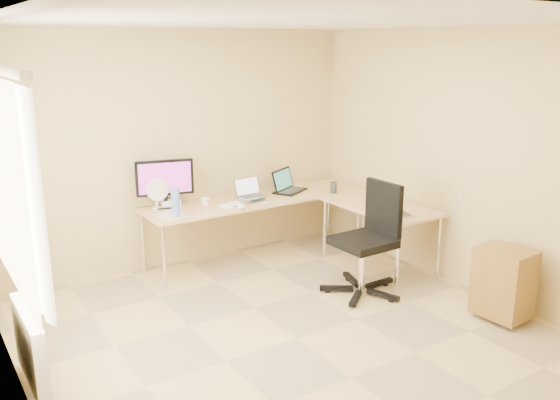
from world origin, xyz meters
TOP-DOWN VIEW (x-y plane):
  - floor at (0.00, 0.00)m, footprint 4.50×4.50m
  - ceiling at (0.00, 0.00)m, footprint 4.50×4.50m
  - wall_back at (0.00, 2.25)m, footprint 4.50×0.00m
  - wall_left at (-2.10, 0.00)m, footprint 0.00×4.50m
  - wall_right at (2.10, 0.00)m, footprint 0.00×4.50m
  - desk_main at (0.72, 1.85)m, footprint 2.65×0.70m
  - desk_return at (1.70, 0.85)m, footprint 0.70×1.30m
  - monitor at (-0.30, 2.05)m, footprint 0.64×0.34m
  - book_stack at (0.66, 1.88)m, footprint 0.24×0.30m
  - laptop_center at (0.60, 1.77)m, footprint 0.35×0.28m
  - laptop_black at (1.21, 1.89)m, footprint 0.52×0.48m
  - keyboard at (0.44, 1.75)m, footprint 0.51×0.29m
  - mouse at (0.66, 1.55)m, footprint 0.10×0.09m
  - mug at (0.08, 1.86)m, footprint 0.13×0.13m
  - cd_stack at (0.32, 1.55)m, footprint 0.15×0.15m
  - water_bottle at (-0.35, 1.65)m, footprint 0.10×0.10m
  - papers at (-0.37, 1.74)m, footprint 0.27×0.35m
  - white_box at (-0.24, 2.05)m, footprint 0.23×0.20m
  - desk_fan at (-0.40, 2.05)m, footprint 0.26×0.26m
  - black_cup at (1.60, 1.55)m, footprint 0.08×0.08m
  - laptop_return at (1.59, 0.48)m, footprint 0.39×0.34m
  - office_chair at (1.09, 0.43)m, footprint 0.69×0.69m
  - cabinet at (1.77, -0.71)m, footprint 0.40×0.48m
  - radiator at (-2.03, 0.40)m, footprint 0.09×0.80m
  - window at (-2.05, 0.40)m, footprint 0.10×1.80m

SIDE VIEW (x-z plane):
  - floor at x=0.00m, z-range 0.00..0.00m
  - radiator at x=-2.03m, z-range 0.07..0.62m
  - cabinet at x=1.77m, z-range 0.05..0.67m
  - desk_main at x=0.72m, z-range 0.00..0.73m
  - desk_return at x=1.70m, z-range 0.00..0.73m
  - office_chair at x=1.09m, z-range -0.07..1.07m
  - papers at x=-0.37m, z-range 0.73..0.74m
  - keyboard at x=0.44m, z-range 0.73..0.75m
  - cd_stack at x=0.32m, z-range 0.73..0.76m
  - mouse at x=0.66m, z-range 0.73..0.76m
  - book_stack at x=0.66m, z-range 0.73..0.78m
  - white_box at x=-0.24m, z-range 0.73..0.80m
  - mug at x=0.08m, z-range 0.73..0.82m
  - black_cup at x=1.60m, z-range 0.73..0.86m
  - laptop_return at x=1.59m, z-range 0.73..0.96m
  - laptop_black at x=1.21m, z-range 0.73..1.00m
  - water_bottle at x=-0.35m, z-range 0.73..1.03m
  - laptop_center at x=0.60m, z-range 0.78..0.99m
  - desk_fan at x=-0.40m, z-range 0.73..1.03m
  - monitor at x=-0.30m, z-range 0.73..1.25m
  - wall_back at x=0.00m, z-range -0.95..3.55m
  - wall_left at x=-2.10m, z-range -0.95..3.55m
  - wall_right at x=2.10m, z-range -0.95..3.55m
  - window at x=-2.05m, z-range 0.85..2.25m
  - ceiling at x=0.00m, z-range 2.60..2.60m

